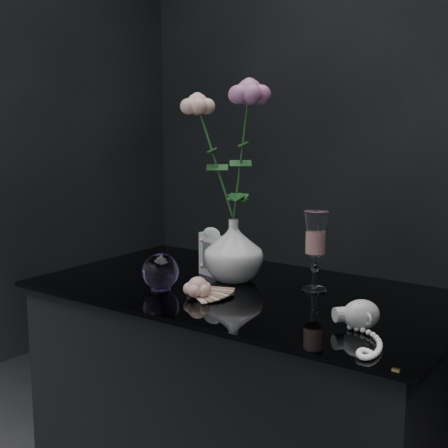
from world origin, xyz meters
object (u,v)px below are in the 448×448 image
Objects in this scene: wine_glass at (315,251)px; vase at (233,250)px; paperweight at (161,272)px; loose_rose at (198,287)px; picture_frame at (212,252)px; pearl_jar at (361,313)px.

vase is at bearing -170.71° from wine_glass.
loose_rose is at bearing -1.52° from paperweight.
picture_frame is 0.52m from pearl_jar.
wine_glass is 1.33× the size of loose_rose.
paperweight is at bearing -138.63° from pearl_jar.
vase is 0.07m from picture_frame.
picture_frame is 0.60× the size of pearl_jar.
wine_glass is 0.38m from paperweight.
wine_glass is 1.48× the size of picture_frame.
vase reaches higher than paperweight.
paperweight reaches higher than loose_rose.
picture_frame is at bearing -173.34° from wine_glass.
picture_frame is 0.21m from loose_rose.
picture_frame is at bearing 178.55° from vase.
loose_rose is at bearing -137.69° from pearl_jar.
vase reaches higher than loose_rose.
paperweight is (-0.02, -0.18, -0.02)m from picture_frame.
vase is 0.73× the size of pearl_jar.
paperweight is 0.41× the size of pearl_jar.
wine_glass reaches higher than loose_rose.
loose_rose is 0.40m from pearl_jar.
paperweight is (-0.31, -0.21, -0.05)m from wine_glass.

